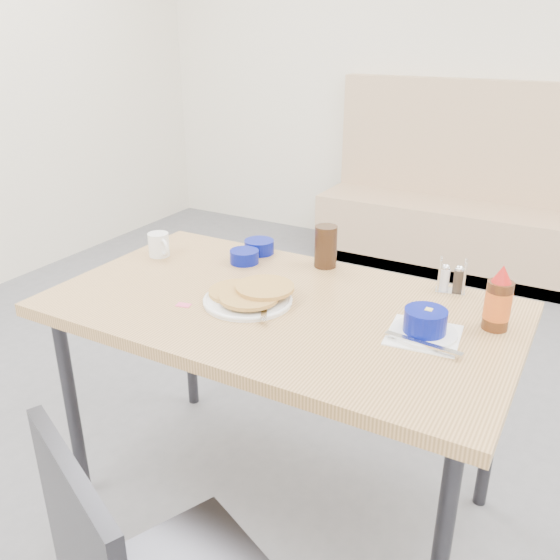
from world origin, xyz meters
The scene contains 13 objects.
ground centered at (0.00, 0.00, 0.00)m, with size 6.00×6.00×0.00m, color slate.
wall_back centered at (0.00, 2.97, 1.40)m, with size 5.00×0.06×2.80m, color silver.
booth_bench centered at (0.00, 2.78, 0.35)m, with size 1.90×0.56×1.22m.
dining_table centered at (0.00, 0.25, 0.70)m, with size 1.40×0.80×0.76m.
pancake_plate centered at (-0.09, 0.21, 0.78)m, with size 0.27×0.27×0.05m.
coffee_mug centered at (-0.58, 0.39, 0.80)m, with size 0.11×0.08×0.09m.
grits_setting centered at (0.44, 0.26, 0.79)m, with size 0.23×0.21×0.08m.
creamer_bowl centered at (-0.28, 0.48, 0.78)m, with size 0.10×0.10×0.05m.
butter_bowl centered at (-0.28, 0.59, 0.78)m, with size 0.11×0.11×0.05m.
amber_tumbler centered at (-0.01, 0.59, 0.83)m, with size 0.08×0.08×0.15m, color black.
condiment_caddy centered at (0.43, 0.59, 0.80)m, with size 0.10×0.07×0.11m.
syrup_bottle centered at (0.60, 0.40, 0.84)m, with size 0.07×0.07×0.19m.
sugar_wrapper centered at (-0.25, 0.09, 0.76)m, with size 0.04×0.03×0.00m, color #F6527E.
Camera 1 is at (0.79, -1.17, 1.54)m, focal length 38.00 mm.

